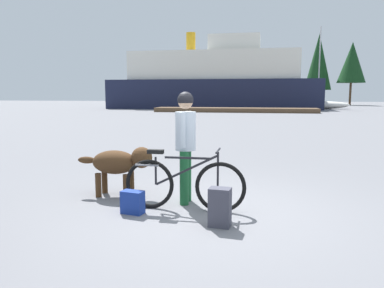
# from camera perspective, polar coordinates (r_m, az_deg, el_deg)

# --- Properties ---
(ground_plane) EXTENTS (160.00, 160.00, 0.00)m
(ground_plane) POSITION_cam_1_polar(r_m,az_deg,el_deg) (5.62, 2.31, -10.29)
(ground_plane) COLOR slate
(bicycle) EXTENTS (1.83, 0.44, 0.93)m
(bicycle) POSITION_cam_1_polar(r_m,az_deg,el_deg) (5.60, -1.30, -6.07)
(bicycle) COLOR black
(bicycle) RESTS_ON ground_plane
(person_cyclist) EXTENTS (0.32, 0.53, 1.76)m
(person_cyclist) POSITION_cam_1_polar(r_m,az_deg,el_deg) (5.87, -0.99, 1.17)
(person_cyclist) COLOR #19592D
(person_cyclist) RESTS_ON ground_plane
(dog) EXTENTS (1.32, 0.47, 0.85)m
(dog) POSITION_cam_1_polar(r_m,az_deg,el_deg) (6.46, -10.95, -2.83)
(dog) COLOR #472D19
(dog) RESTS_ON ground_plane
(backpack) EXTENTS (0.30, 0.23, 0.52)m
(backpack) POSITION_cam_1_polar(r_m,az_deg,el_deg) (4.99, 4.25, -9.56)
(backpack) COLOR #3F3F4C
(backpack) RESTS_ON ground_plane
(handbag_pannier) EXTENTS (0.35, 0.24, 0.33)m
(handbag_pannier) POSITION_cam_1_polar(r_m,az_deg,el_deg) (5.58, -9.00, -8.72)
(handbag_pannier) COLOR navy
(handbag_pannier) RESTS_ON ground_plane
(dock_pier) EXTENTS (15.14, 2.61, 0.40)m
(dock_pier) POSITION_cam_1_polar(r_m,az_deg,el_deg) (35.84, 6.53, 5.16)
(dock_pier) COLOR brown
(dock_pier) RESTS_ON ground_plane
(ferry_boat) EXTENTS (23.89, 8.89, 8.89)m
(ferry_boat) POSITION_cam_1_polar(r_m,az_deg,el_deg) (45.31, 3.56, 9.43)
(ferry_boat) COLOR #191E38
(ferry_boat) RESTS_ON ground_plane
(sailboat_moored) EXTENTS (7.02, 1.97, 9.21)m
(sailboat_moored) POSITION_cam_1_polar(r_m,az_deg,el_deg) (45.61, 18.52, 5.73)
(sailboat_moored) COLOR silver
(sailboat_moored) RESTS_ON ground_plane
(pine_tree_far_left) EXTENTS (3.78, 3.78, 9.28)m
(pine_tree_far_left) POSITION_cam_1_polar(r_m,az_deg,el_deg) (61.91, 0.30, 11.43)
(pine_tree_far_left) COLOR #4C331E
(pine_tree_far_left) RESTS_ON ground_plane
(pine_tree_center) EXTENTS (2.87, 2.87, 10.10)m
(pine_tree_center) POSITION_cam_1_polar(r_m,az_deg,el_deg) (60.51, 6.89, 11.77)
(pine_tree_center) COLOR #4C331E
(pine_tree_center) RESTS_ON ground_plane
(pine_tree_far_right) EXTENTS (4.11, 4.11, 9.37)m
(pine_tree_far_right) POSITION_cam_1_polar(r_m,az_deg,el_deg) (62.27, 23.11, 11.31)
(pine_tree_far_right) COLOR #4C331E
(pine_tree_far_right) RESTS_ON ground_plane
(pine_tree_mid_back) EXTENTS (4.23, 4.23, 11.16)m
(pine_tree_mid_back) POSITION_cam_1_polar(r_m,az_deg,el_deg) (64.46, 18.64, 11.72)
(pine_tree_mid_back) COLOR #4C331E
(pine_tree_mid_back) RESTS_ON ground_plane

